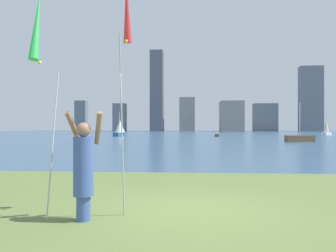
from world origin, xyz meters
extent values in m
cube|color=#335170|center=(0.00, 62.50, -0.06)|extent=(120.00, 115.00, 0.12)
cube|color=#2D381C|center=(0.00, 5.00, -0.02)|extent=(120.00, 0.70, 0.02)
cylinder|color=#3F59A5|center=(-1.82, -0.95, 0.21)|extent=(0.24, 0.24, 0.42)
cylinder|color=#3F59A5|center=(-1.82, -0.95, 0.92)|extent=(0.34, 0.34, 1.00)
sphere|color=#936B51|center=(-1.82, -0.95, 1.54)|extent=(0.24, 0.24, 0.24)
cylinder|color=#936B51|center=(-2.04, -0.81, 1.56)|extent=(0.24, 0.39, 0.58)
cylinder|color=#936B51|center=(-1.61, -0.81, 1.56)|extent=(0.24, 0.39, 0.58)
cylinder|color=#B2B2B7|center=(-2.44, -0.75, 1.31)|extent=(0.02, 0.53, 2.57)
cone|color=green|center=(-2.44, -1.37, 3.19)|extent=(0.16, 0.38, 1.15)
sphere|color=yellow|center=(-2.44, -1.25, 2.62)|extent=(0.06, 0.06, 0.06)
cylinder|color=#B2B2B7|center=(-1.21, -0.75, 1.59)|extent=(0.02, 0.42, 3.15)
cone|color=red|center=(-1.21, -0.28, 3.76)|extent=(0.16, 0.31, 1.18)
sphere|color=yellow|center=(-1.21, -0.35, 3.18)|extent=(0.06, 0.06, 0.06)
cube|color=white|center=(24.03, 54.11, 0.24)|extent=(1.96, 1.84, 0.48)
cylinder|color=silver|center=(24.03, 54.11, 2.54)|extent=(0.06, 0.06, 4.12)
cone|color=silver|center=(23.93, 54.02, 1.71)|extent=(1.28, 1.28, 2.46)
cube|color=brown|center=(11.21, 28.52, 0.33)|extent=(3.03, 1.21, 0.66)
cylinder|color=silver|center=(11.21, 28.52, 2.32)|extent=(0.09, 0.09, 3.32)
cube|color=#2D6084|center=(-11.36, 46.54, 0.29)|extent=(1.46, 3.22, 0.59)
cylinder|color=silver|center=(-11.36, 46.54, 2.24)|extent=(0.09, 0.09, 3.29)
cone|color=white|center=(-11.32, 46.77, 1.57)|extent=(1.82, 1.82, 1.96)
cube|color=brown|center=(4.23, 46.16, 0.20)|extent=(1.00, 2.35, 0.40)
cylinder|color=silver|center=(4.23, 46.16, 2.31)|extent=(0.07, 0.07, 3.80)
cube|color=slate|center=(-34.49, 97.29, 4.83)|extent=(3.49, 3.02, 9.65)
cube|color=slate|center=(-22.45, 98.69, 4.41)|extent=(3.95, 3.40, 8.82)
cube|color=#565B66|center=(-10.58, 100.02, 12.75)|extent=(4.04, 6.33, 25.49)
cube|color=gray|center=(-0.95, 101.30, 5.36)|extent=(4.84, 6.94, 10.73)
cube|color=gray|center=(12.59, 96.53, 4.59)|extent=(6.80, 7.91, 9.19)
cube|color=slate|center=(23.78, 101.26, 4.38)|extent=(7.26, 4.15, 8.77)
cube|color=slate|center=(37.31, 99.55, 10.07)|extent=(6.78, 3.37, 20.14)
camera|label=1|loc=(-0.02, -6.48, 1.60)|focal=35.71mm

